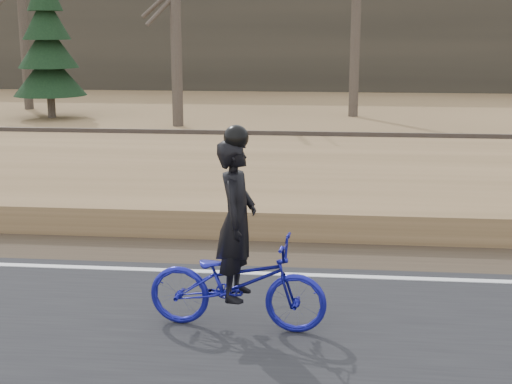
# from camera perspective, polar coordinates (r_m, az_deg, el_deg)

# --- Properties ---
(ground) EXTENTS (120.00, 120.00, 0.00)m
(ground) POSITION_cam_1_polar(r_m,az_deg,el_deg) (10.22, -19.49, -6.22)
(ground) COLOR #97754C
(ground) RESTS_ON ground
(edge_line) EXTENTS (120.00, 0.12, 0.01)m
(edge_line) POSITION_cam_1_polar(r_m,az_deg,el_deg) (10.37, -19.05, -5.53)
(edge_line) COLOR silver
(edge_line) RESTS_ON road
(shoulder) EXTENTS (120.00, 1.60, 0.04)m
(shoulder) POSITION_cam_1_polar(r_m,az_deg,el_deg) (11.25, -16.93, -4.17)
(shoulder) COLOR #473A2B
(shoulder) RESTS_ON ground
(embankment) EXTENTS (120.00, 5.00, 0.44)m
(embankment) POSITION_cam_1_polar(r_m,az_deg,el_deg) (13.92, -12.31, 0.21)
(embankment) COLOR #97754C
(embankment) RESTS_ON ground
(ballast) EXTENTS (120.00, 3.00, 0.45)m
(ballast) POSITION_cam_1_polar(r_m,az_deg,el_deg) (17.50, -8.51, 2.99)
(ballast) COLOR slate
(ballast) RESTS_ON ground
(railroad) EXTENTS (120.00, 2.40, 0.29)m
(railroad) POSITION_cam_1_polar(r_m,az_deg,el_deg) (17.45, -8.55, 3.97)
(railroad) COLOR black
(railroad) RESTS_ON ballast
(treeline_backdrop) EXTENTS (120.00, 4.00, 6.00)m
(treeline_backdrop) POSITION_cam_1_polar(r_m,az_deg,el_deg) (38.93, -0.58, 12.72)
(treeline_backdrop) COLOR #383328
(treeline_backdrop) RESTS_ON ground
(cyclist) EXTENTS (1.99, 0.84, 2.21)m
(cyclist) POSITION_cam_1_polar(r_m,az_deg,el_deg) (7.64, -1.53, -5.96)
(cyclist) COLOR navy
(cyclist) RESTS_ON road
(bare_tree_near_left) EXTENTS (0.36, 0.36, 7.59)m
(bare_tree_near_left) POSITION_cam_1_polar(r_m,az_deg,el_deg) (23.92, -6.47, 14.31)
(bare_tree_near_left) COLOR brown
(bare_tree_near_left) RESTS_ON ground
(conifer) EXTENTS (2.60, 2.60, 5.38)m
(conifer) POSITION_cam_1_polar(r_m,az_deg,el_deg) (27.09, -16.33, 11.08)
(conifer) COLOR brown
(conifer) RESTS_ON ground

